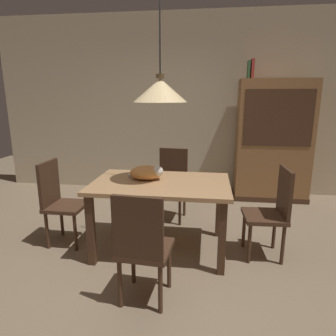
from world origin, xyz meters
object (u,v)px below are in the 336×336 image
Objects in this scene: chair_left_side at (59,199)px; cat_sleeping at (147,173)px; chair_near_front at (142,244)px; chair_right_side at (273,209)px; book_green_slim at (249,70)px; chair_far_back at (172,181)px; book_red_tall at (252,69)px; pendant_lamp at (160,90)px; dining_table at (161,191)px; hutch_bookcase at (273,144)px.

cat_sleeping is (0.97, 0.07, 0.32)m from chair_left_side.
chair_near_front and chair_right_side have the same top height.
chair_near_front is at bearing -110.95° from book_green_slim.
book_green_slim is at bearing 42.92° from chair_far_back.
book_red_tall reaches higher than book_green_slim.
pendant_lamp reaches higher than chair_right_side.
chair_right_side is at bearing 0.08° from chair_left_side.
chair_near_front is 3.25m from book_green_slim.
chair_far_back is 1.76m from chair_near_front.
cat_sleeping is 1.51× the size of book_green_slim.
cat_sleeping is (-1.28, 0.06, 0.32)m from chair_right_side.
chair_left_side is 1.61m from pendant_lamp.
pendant_lamp is 2.15m from book_red_tall.
dining_table is at bearing -119.40° from book_green_slim.
book_green_slim reaches higher than chair_left_side.
book_green_slim is (2.16, 1.83, 1.47)m from chair_left_side.
chair_right_side is 1.32m from cat_sleeping.
chair_far_back is 2.03m from book_green_slim.
dining_table is 1.51× the size of chair_right_side.
chair_far_back is 1.42m from chair_right_side.
chair_far_back is 1.00× the size of chair_near_front.
chair_far_back is at bearing 89.47° from pendant_lamp.
chair_near_front is 1.45m from pendant_lamp.
chair_right_side is at bearing 37.87° from chair_near_front.
book_red_tall is (1.07, 0.95, 1.48)m from chair_far_back.
chair_left_side is 1.43m from chair_near_front.
hutch_bookcase is at bearing 51.25° from dining_table.
hutch_bookcase is (1.46, 0.95, 0.38)m from chair_far_back.
dining_table is 1.14m from chair_right_side.
book_red_tall is at bearing 0.00° from book_green_slim.
chair_left_side is at bearing -139.75° from book_green_slim.
chair_left_side is at bearing -144.86° from hutch_bookcase.
chair_right_side is 2.34m from book_green_slim.
chair_left_side is at bearing -142.34° from chair_far_back.
dining_table is at bearing -23.52° from cat_sleeping.
hutch_bookcase is at bearing 79.49° from chair_right_side.
chair_right_side is (1.12, -0.87, 0.00)m from chair_far_back.
book_green_slim is at bearing 40.25° from chair_left_side.
hutch_bookcase is 1.17m from book_green_slim.
chair_near_front is at bearing -90.40° from dining_table.
pendant_lamp is (-1.13, -0.00, 1.15)m from chair_right_side.
book_red_tall is (-0.05, 1.82, 1.48)m from chair_right_side.
pendant_lamp is at bearing -90.53° from chair_far_back.
chair_left_side is (-1.14, -0.88, 0.00)m from chair_far_back.
chair_near_front is 3.27m from book_red_tall.
chair_left_side is at bearing -179.92° from chair_right_side.
hutch_bookcase is at bearing 51.25° from pendant_lamp.
hutch_bookcase reaches higher than chair_left_side.
dining_table is 3.58× the size of cat_sleeping.
book_green_slim reaches higher than chair_right_side.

